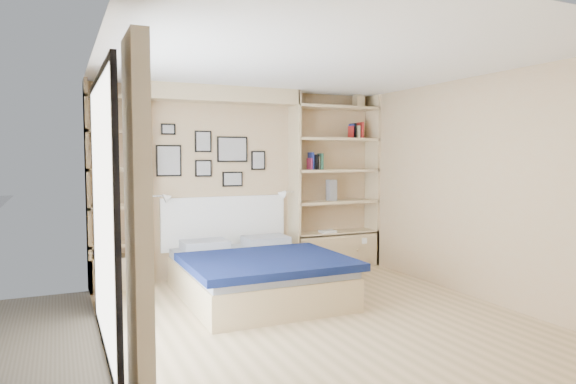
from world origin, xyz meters
name	(u,v)px	position (x,y,z in m)	size (l,w,h in m)	color
ground	(319,320)	(0.00, 0.00, 0.00)	(4.50, 4.50, 0.00)	tan
room_shell	(232,200)	(-0.39, 1.52, 1.08)	(4.50, 4.50, 4.50)	tan
bed	(255,273)	(-0.27, 1.06, 0.27)	(1.71, 2.25, 1.07)	tan
photo_gallery	(211,156)	(-0.45, 2.22, 1.60)	(1.48, 0.02, 0.82)	black
reading_lamps	(227,195)	(-0.30, 2.00, 1.10)	(1.92, 0.12, 0.15)	silver
shelf_decor	(319,151)	(1.08, 2.07, 1.68)	(3.53, 0.23, 2.03)	#9B254F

